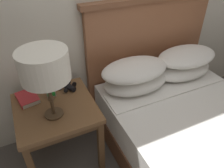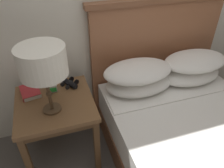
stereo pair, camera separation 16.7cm
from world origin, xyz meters
name	(u,v)px [view 2 (the right image)]	position (x,y,z in m)	size (l,w,h in m)	color
nightstand	(56,109)	(-0.61, 0.62, 0.51)	(0.58, 0.58, 0.59)	brown
bed	(197,144)	(0.37, 0.13, 0.31)	(1.30, 1.91, 1.21)	brown
table_lamp	(42,62)	(-0.64, 0.54, 0.99)	(0.31, 0.31, 0.50)	#4C3823
book_on_nightstand	(30,92)	(-0.78, 0.78, 0.61)	(0.17, 0.21, 0.04)	silver
binoculars_pair	(70,83)	(-0.47, 0.80, 0.61)	(0.16, 0.16, 0.05)	black
alarm_clock	(53,88)	(-0.61, 0.76, 0.62)	(0.07, 0.05, 0.06)	#B7B2A8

